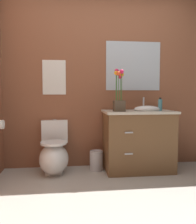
{
  "coord_description": "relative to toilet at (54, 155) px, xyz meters",
  "views": [
    {
      "loc": [
        -0.49,
        -2.01,
        1.05
      ],
      "look_at": [
        -0.11,
        1.12,
        0.81
      ],
      "focal_mm": 39.01,
      "sensor_mm": 36.0,
      "label": 1
    }
  ],
  "objects": [
    {
      "name": "wall_mirror",
      "position": [
        1.13,
        0.27,
        1.21
      ],
      "size": [
        0.8,
        0.01,
        0.7
      ],
      "primitive_type": "cube",
      "color": "#B2BCC6"
    },
    {
      "name": "ground_plane",
      "position": [
        0.68,
        -1.2,
        -0.24
      ],
      "size": [
        9.24,
        9.24,
        0.0
      ],
      "primitive_type": "plane",
      "color": "#B2ADA3"
    },
    {
      "name": "flower_vase",
      "position": [
        0.84,
        -0.12,
        0.77
      ],
      "size": [
        0.14,
        0.14,
        0.55
      ],
      "color": "#4C3D2D",
      "rests_on": "vanity_cabinet"
    },
    {
      "name": "wall_poster",
      "position": [
        0.0,
        0.27,
        1.03
      ],
      "size": [
        0.32,
        0.01,
        0.48
      ],
      "primitive_type": "cube",
      "color": "silver"
    },
    {
      "name": "toilet",
      "position": [
        0.0,
        0.0,
        0.0
      ],
      "size": [
        0.38,
        0.59,
        0.69
      ],
      "color": "white",
      "rests_on": "ground_plane"
    },
    {
      "name": "vanity_cabinet",
      "position": [
        1.14,
        -0.03,
        0.18
      ],
      "size": [
        0.94,
        0.56,
        1.0
      ],
      "color": "brown",
      "rests_on": "ground_plane"
    },
    {
      "name": "trash_bin",
      "position": [
        0.57,
        0.04,
        -0.11
      ],
      "size": [
        0.18,
        0.18,
        0.27
      ],
      "color": "#B7B7BC",
      "rests_on": "ground_plane"
    },
    {
      "name": "wall_back",
      "position": [
        0.88,
        0.3,
        1.01
      ],
      "size": [
        4.31,
        0.05,
        2.5
      ],
      "primitive_type": "cube",
      "color": "brown",
      "rests_on": "ground_plane"
    },
    {
      "name": "soap_bottle",
      "position": [
        1.42,
        -0.08,
        0.66
      ],
      "size": [
        0.05,
        0.05,
        0.18
      ],
      "color": "teal",
      "rests_on": "vanity_cabinet"
    }
  ]
}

